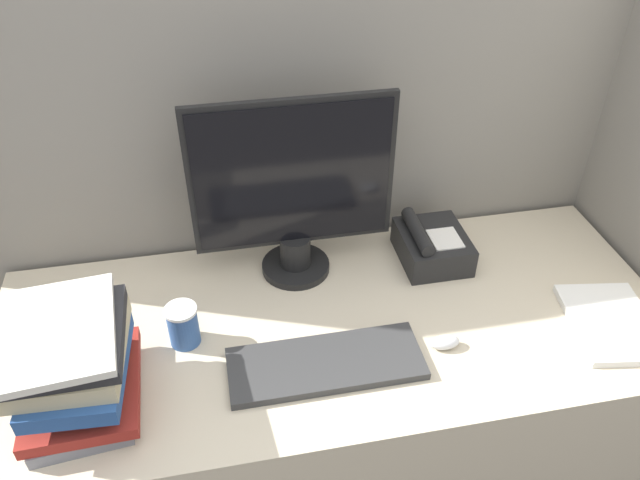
{
  "coord_description": "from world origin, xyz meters",
  "views": [
    {
      "loc": [
        -0.25,
        -0.72,
        1.85
      ],
      "look_at": [
        -0.03,
        0.39,
        0.99
      ],
      "focal_mm": 35.0,
      "sensor_mm": 36.0,
      "label": 1
    }
  ],
  "objects": [
    {
      "name": "cubicle_panel_rear",
      "position": [
        0.0,
        0.74,
        0.87
      ],
      "size": [
        2.07,
        0.04,
        1.75
      ],
      "color": "gray",
      "rests_on": "ground_plane"
    },
    {
      "name": "keyboard",
      "position": [
        -0.05,
        0.21,
        0.77
      ],
      "size": [
        0.44,
        0.16,
        0.02
      ],
      "color": "#333333",
      "rests_on": "desk"
    },
    {
      "name": "paper_pile",
      "position": [
        0.66,
        0.21,
        0.77
      ],
      "size": [
        0.23,
        0.29,
        0.02
      ],
      "color": "white",
      "rests_on": "desk"
    },
    {
      "name": "desk",
      "position": [
        0.0,
        0.35,
        0.38
      ],
      "size": [
        1.67,
        0.7,
        0.76
      ],
      "color": "beige",
      "rests_on": "ground_plane"
    },
    {
      "name": "coffee_cup",
      "position": [
        -0.36,
        0.35,
        0.82
      ],
      "size": [
        0.08,
        0.08,
        0.1
      ],
      "color": "#335999",
      "rests_on": "desk"
    },
    {
      "name": "mouse",
      "position": [
        0.23,
        0.22,
        0.78
      ],
      "size": [
        0.07,
        0.04,
        0.03
      ],
      "color": "silver",
      "rests_on": "desk"
    },
    {
      "name": "monitor",
      "position": [
        -0.06,
        0.57,
        1.0
      ],
      "size": [
        0.51,
        0.18,
        0.49
      ],
      "color": "black",
      "rests_on": "desk"
    },
    {
      "name": "book_stack",
      "position": [
        -0.58,
        0.21,
        0.88
      ],
      "size": [
        0.25,
        0.3,
        0.23
      ],
      "color": "slate",
      "rests_on": "desk"
    },
    {
      "name": "desk_telephone",
      "position": [
        0.31,
        0.54,
        0.81
      ],
      "size": [
        0.18,
        0.2,
        0.12
      ],
      "color": "black",
      "rests_on": "desk"
    }
  ]
}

